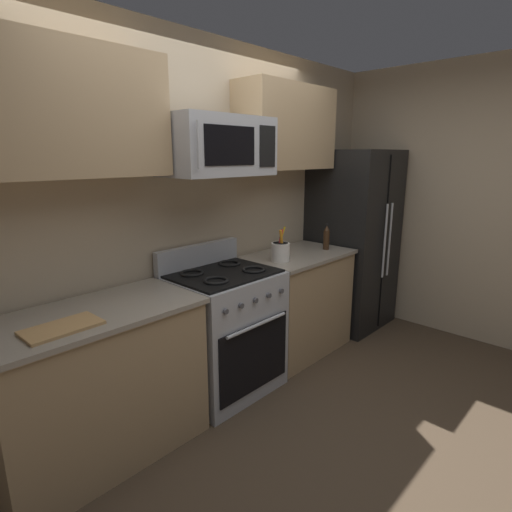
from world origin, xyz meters
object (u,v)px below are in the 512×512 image
at_px(cutting_board, 62,328).
at_px(range_oven, 224,330).
at_px(microwave, 218,146).
at_px(utensil_crock, 280,251).
at_px(refrigerator, 353,240).
at_px(bottle_soy, 326,238).

bearing_deg(cutting_board, range_oven, 5.95).
bearing_deg(range_oven, microwave, 90.02).
bearing_deg(microwave, utensil_crock, -7.56).
xyz_separation_m(range_oven, refrigerator, (1.79, -0.02, 0.43)).
relative_size(refrigerator, microwave, 2.32).
relative_size(utensil_crock, bottle_soy, 1.17).
xyz_separation_m(microwave, bottle_soy, (1.19, -0.12, -0.79)).
bearing_deg(refrigerator, bottle_soy, -173.02).
xyz_separation_m(range_oven, utensil_crock, (0.58, -0.05, 0.52)).
relative_size(microwave, cutting_board, 2.14).
bearing_deg(refrigerator, range_oven, 179.45).
distance_m(utensil_crock, bottle_soy, 0.60).
relative_size(microwave, utensil_crock, 2.76).
xyz_separation_m(range_oven, microwave, (-0.00, 0.03, 1.33)).
distance_m(range_oven, utensil_crock, 0.78).
bearing_deg(refrigerator, microwave, 178.58).
height_order(range_oven, bottle_soy, bottle_soy).
height_order(microwave, bottle_soy, microwave).
height_order(range_oven, microwave, microwave).
height_order(microwave, utensil_crock, microwave).
relative_size(range_oven, cutting_board, 3.01).
xyz_separation_m(microwave, cutting_board, (-1.19, -0.15, -0.89)).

